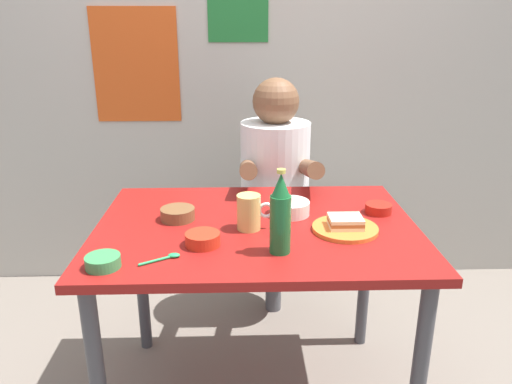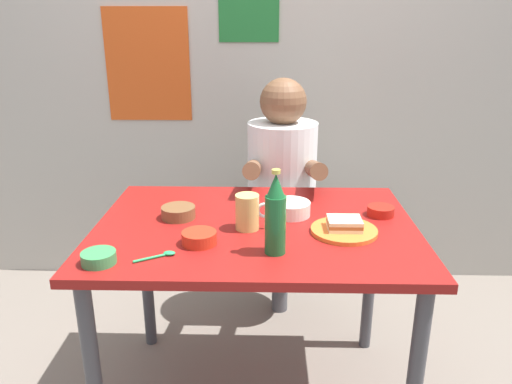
{
  "view_description": "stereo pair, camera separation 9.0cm",
  "coord_description": "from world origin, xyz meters",
  "px_view_note": "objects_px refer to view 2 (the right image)",
  "views": [
    {
      "loc": [
        -0.05,
        -1.56,
        1.4
      ],
      "look_at": [
        0.0,
        0.05,
        0.84
      ],
      "focal_mm": 34.37,
      "sensor_mm": 36.0,
      "label": 1
    },
    {
      "loc": [
        0.04,
        -1.56,
        1.4
      ],
      "look_at": [
        0.0,
        0.05,
        0.84
      ],
      "focal_mm": 34.37,
      "sensor_mm": 36.0,
      "label": 2
    }
  ],
  "objects_px": {
    "plate_orange": "(344,231)",
    "sauce_bowl_chili": "(199,237)",
    "dining_table": "(256,249)",
    "stool": "(281,247)",
    "beer_bottle": "(275,216)",
    "beer_mug": "(248,212)",
    "person_seated": "(282,167)",
    "sandwich": "(344,224)"
  },
  "relations": [
    {
      "from": "dining_table",
      "to": "sauce_bowl_chili",
      "type": "relative_size",
      "value": 10.0
    },
    {
      "from": "dining_table",
      "to": "sauce_bowl_chili",
      "type": "height_order",
      "value": "sauce_bowl_chili"
    },
    {
      "from": "beer_bottle",
      "to": "person_seated",
      "type": "bearing_deg",
      "value": 87.03
    },
    {
      "from": "beer_bottle",
      "to": "stool",
      "type": "bearing_deg",
      "value": 87.07
    },
    {
      "from": "stool",
      "to": "sauce_bowl_chili",
      "type": "height_order",
      "value": "sauce_bowl_chili"
    },
    {
      "from": "person_seated",
      "to": "plate_orange",
      "type": "distance_m",
      "value": 0.71
    },
    {
      "from": "person_seated",
      "to": "beer_mug",
      "type": "relative_size",
      "value": 5.71
    },
    {
      "from": "stool",
      "to": "beer_mug",
      "type": "bearing_deg",
      "value": -101.14
    },
    {
      "from": "beer_mug",
      "to": "beer_bottle",
      "type": "bearing_deg",
      "value": -63.61
    },
    {
      "from": "plate_orange",
      "to": "beer_mug",
      "type": "xyz_separation_m",
      "value": [
        -0.32,
        0.03,
        0.05
      ]
    },
    {
      "from": "stool",
      "to": "sauce_bowl_chili",
      "type": "xyz_separation_m",
      "value": [
        -0.28,
        -0.79,
        0.41
      ]
    },
    {
      "from": "dining_table",
      "to": "stool",
      "type": "xyz_separation_m",
      "value": [
        0.11,
        0.63,
        -0.3
      ]
    },
    {
      "from": "stool",
      "to": "plate_orange",
      "type": "bearing_deg",
      "value": -74.91
    },
    {
      "from": "beer_mug",
      "to": "beer_bottle",
      "type": "relative_size",
      "value": 0.48
    },
    {
      "from": "dining_table",
      "to": "sandwich",
      "type": "height_order",
      "value": "sandwich"
    },
    {
      "from": "person_seated",
      "to": "sauce_bowl_chili",
      "type": "height_order",
      "value": "person_seated"
    },
    {
      "from": "beer_bottle",
      "to": "sauce_bowl_chili",
      "type": "bearing_deg",
      "value": 166.89
    },
    {
      "from": "dining_table",
      "to": "person_seated",
      "type": "distance_m",
      "value": 0.64
    },
    {
      "from": "sauce_bowl_chili",
      "to": "dining_table",
      "type": "bearing_deg",
      "value": 43.03
    },
    {
      "from": "plate_orange",
      "to": "sauce_bowl_chili",
      "type": "relative_size",
      "value": 2.0
    },
    {
      "from": "beer_bottle",
      "to": "dining_table",
      "type": "bearing_deg",
      "value": 106.43
    },
    {
      "from": "person_seated",
      "to": "sauce_bowl_chili",
      "type": "relative_size",
      "value": 6.54
    },
    {
      "from": "dining_table",
      "to": "sandwich",
      "type": "xyz_separation_m",
      "value": [
        0.29,
        -0.06,
        0.13
      ]
    },
    {
      "from": "stool",
      "to": "plate_orange",
      "type": "height_order",
      "value": "plate_orange"
    },
    {
      "from": "sauce_bowl_chili",
      "to": "beer_bottle",
      "type": "bearing_deg",
      "value": -13.11
    },
    {
      "from": "person_seated",
      "to": "sandwich",
      "type": "bearing_deg",
      "value": -74.67
    },
    {
      "from": "person_seated",
      "to": "plate_orange",
      "type": "relative_size",
      "value": 3.27
    },
    {
      "from": "person_seated",
      "to": "beer_bottle",
      "type": "distance_m",
      "value": 0.84
    },
    {
      "from": "person_seated",
      "to": "dining_table",
      "type": "bearing_deg",
      "value": -99.84
    },
    {
      "from": "stool",
      "to": "beer_bottle",
      "type": "bearing_deg",
      "value": -92.93
    },
    {
      "from": "stool",
      "to": "beer_bottle",
      "type": "relative_size",
      "value": 1.72
    },
    {
      "from": "person_seated",
      "to": "beer_bottle",
      "type": "relative_size",
      "value": 2.75
    },
    {
      "from": "sauce_bowl_chili",
      "to": "sandwich",
      "type": "bearing_deg",
      "value": 11.75
    },
    {
      "from": "plate_orange",
      "to": "sauce_bowl_chili",
      "type": "distance_m",
      "value": 0.48
    },
    {
      "from": "dining_table",
      "to": "beer_bottle",
      "type": "distance_m",
      "value": 0.31
    },
    {
      "from": "stool",
      "to": "sauce_bowl_chili",
      "type": "bearing_deg",
      "value": -109.51
    },
    {
      "from": "dining_table",
      "to": "sandwich",
      "type": "relative_size",
      "value": 10.0
    },
    {
      "from": "sandwich",
      "to": "beer_bottle",
      "type": "distance_m",
      "value": 0.29
    },
    {
      "from": "dining_table",
      "to": "sauce_bowl_chili",
      "type": "bearing_deg",
      "value": -136.97
    },
    {
      "from": "dining_table",
      "to": "person_seated",
      "type": "height_order",
      "value": "person_seated"
    },
    {
      "from": "person_seated",
      "to": "beer_mug",
      "type": "bearing_deg",
      "value": -101.32
    },
    {
      "from": "dining_table",
      "to": "sandwich",
      "type": "bearing_deg",
      "value": -12.33
    }
  ]
}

